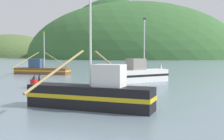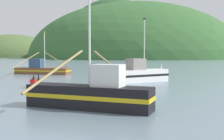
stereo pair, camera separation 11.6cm
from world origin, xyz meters
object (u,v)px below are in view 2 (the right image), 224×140
fishing_boat_brown (41,69)px  fishing_boat_black (91,94)px  fishing_boat_white (139,74)px  channel_buoy (34,82)px

fishing_boat_brown → fishing_boat_black: size_ratio=1.34×
fishing_boat_brown → fishing_boat_white: fishing_boat_white is taller
fishing_boat_white → channel_buoy: (-8.78, -7.97, -0.38)m
fishing_boat_brown → fishing_boat_white: size_ratio=2.17×
fishing_boat_black → channel_buoy: 11.82m
channel_buoy → fishing_boat_white: bearing=42.2°
fishing_boat_brown → fishing_boat_black: (16.53, -24.88, 0.09)m
fishing_boat_black → channel_buoy: bearing=-37.7°
fishing_boat_black → fishing_boat_white: 16.29m
fishing_boat_brown → fishing_boat_white: (16.90, -8.60, 0.14)m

